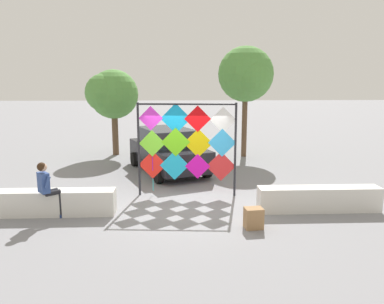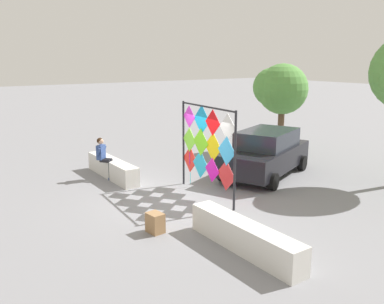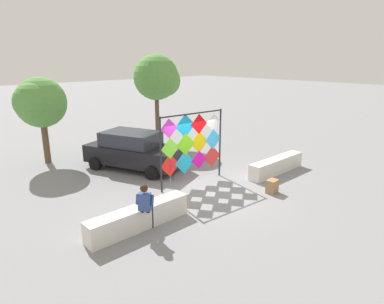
{
  "view_description": "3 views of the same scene",
  "coord_description": "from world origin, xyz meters",
  "views": [
    {
      "loc": [
        -0.29,
        -10.29,
        3.53
      ],
      "look_at": [
        0.16,
        0.3,
        1.52
      ],
      "focal_mm": 35.1,
      "sensor_mm": 36.0,
      "label": 1
    },
    {
      "loc": [
        10.06,
        -6.47,
        4.29
      ],
      "look_at": [
        -0.13,
        0.6,
        1.46
      ],
      "focal_mm": 38.48,
      "sensor_mm": 36.0,
      "label": 2
    },
    {
      "loc": [
        -8.51,
        -8.14,
        4.92
      ],
      "look_at": [
        -0.42,
        0.57,
        1.51
      ],
      "focal_mm": 30.88,
      "sensor_mm": 36.0,
      "label": 3
    }
  ],
  "objects": [
    {
      "name": "parked_car",
      "position": [
        -0.63,
        4.28,
        0.86
      ],
      "size": [
        3.4,
        4.77,
        1.7
      ],
      "color": "black",
      "rests_on": "ground"
    },
    {
      "name": "plaza_ledge_left",
      "position": [
        -3.62,
        -0.56,
        0.34
      ],
      "size": [
        3.34,
        0.54,
        0.68
      ],
      "primitive_type": "cube",
      "color": "silver",
      "rests_on": "ground"
    },
    {
      "name": "kite_display_rack",
      "position": [
        0.04,
        1.04,
        1.7
      ],
      "size": [
        3.03,
        0.3,
        2.9
      ],
      "color": "#232328",
      "rests_on": "ground"
    },
    {
      "name": "ground",
      "position": [
        0.0,
        0.0,
        0.0
      ],
      "size": [
        120.0,
        120.0,
        0.0
      ],
      "primitive_type": "plane",
      "color": "gray"
    },
    {
      "name": "cardboard_box_large",
      "position": [
        1.57,
        -1.72,
        0.26
      ],
      "size": [
        0.46,
        0.38,
        0.51
      ],
      "primitive_type": "cube",
      "rotation": [
        0.0,
        0.0,
        0.1
      ],
      "color": "#9E754C",
      "rests_on": "ground"
    },
    {
      "name": "seated_vendor",
      "position": [
        -3.58,
        -0.88,
        0.9
      ],
      "size": [
        0.73,
        0.7,
        1.52
      ],
      "color": "black",
      "rests_on": "ground"
    },
    {
      "name": "plaza_ledge_right",
      "position": [
        3.62,
        -0.56,
        0.34
      ],
      "size": [
        3.34,
        0.54,
        0.68
      ],
      "primitive_type": "cube",
      "color": "silver",
      "rests_on": "ground"
    },
    {
      "name": "tree_palm_like",
      "position": [
        -3.36,
        7.74,
        2.92
      ],
      "size": [
        2.44,
        2.34,
        4.08
      ],
      "color": "brown",
      "rests_on": "ground"
    }
  ]
}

